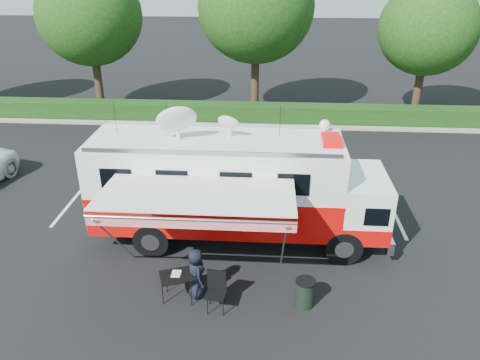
% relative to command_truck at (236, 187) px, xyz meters
% --- Properties ---
extents(ground_plane, '(120.00, 120.00, 0.00)m').
position_rel_command_truck_xyz_m(ground_plane, '(0.08, 0.00, -1.89)').
color(ground_plane, black).
rests_on(ground_plane, ground).
extents(back_border, '(60.00, 6.14, 8.87)m').
position_rel_command_truck_xyz_m(back_border, '(1.22, 12.90, 3.11)').
color(back_border, '#9E998E').
rests_on(back_border, ground_plane).
extents(stall_lines, '(24.12, 5.50, 0.01)m').
position_rel_command_truck_xyz_m(stall_lines, '(-0.42, 3.00, -1.89)').
color(stall_lines, silver).
rests_on(stall_lines, ground_plane).
extents(command_truck, '(9.21, 2.53, 4.42)m').
position_rel_command_truck_xyz_m(command_truck, '(0.00, 0.00, 0.00)').
color(command_truck, black).
rests_on(command_truck, ground_plane).
extents(awning, '(5.03, 2.60, 3.04)m').
position_rel_command_truck_xyz_m(awning, '(-0.82, -2.63, 0.95)').
color(awning, silver).
rests_on(awning, ground_plane).
extents(person, '(0.72, 0.84, 1.47)m').
position_rel_command_truck_xyz_m(person, '(-0.87, -2.91, -1.89)').
color(person, black).
rests_on(person, ground_plane).
extents(folding_table, '(1.10, 0.94, 0.79)m').
position_rel_command_truck_xyz_m(folding_table, '(-1.34, -3.08, -1.15)').
color(folding_table, black).
rests_on(folding_table, ground_plane).
extents(folding_chair, '(0.57, 0.60, 1.07)m').
position_rel_command_truck_xyz_m(folding_chair, '(-0.28, -3.32, -1.25)').
color(folding_chair, black).
rests_on(folding_chair, ground_plane).
extents(trash_bin, '(0.53, 0.53, 0.80)m').
position_rel_command_truck_xyz_m(trash_bin, '(2.04, -3.11, -1.49)').
color(trash_bin, black).
rests_on(trash_bin, ground_plane).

